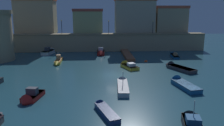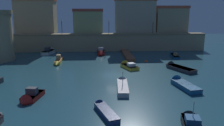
% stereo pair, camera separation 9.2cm
% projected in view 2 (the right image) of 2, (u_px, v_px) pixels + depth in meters
% --- Properties ---
extents(ground_plane, '(133.95, 133.95, 0.00)m').
position_uv_depth(ground_plane, '(115.00, 75.00, 37.28)').
color(ground_plane, '#1E4756').
extents(quay_wall, '(50.65, 3.07, 4.51)m').
position_uv_depth(quay_wall, '(108.00, 42.00, 59.86)').
color(quay_wall, '#9E8966').
rests_on(quay_wall, ground).
extents(old_town_backdrop, '(46.33, 6.10, 9.31)m').
position_uv_depth(old_town_backdrop, '(99.00, 17.00, 62.06)').
color(old_town_backdrop, tan).
rests_on(old_town_backdrop, ground).
extents(pier_dock, '(1.76, 12.34, 0.70)m').
position_uv_depth(pier_dock, '(127.00, 55.00, 53.19)').
color(pier_dock, brown).
rests_on(pier_dock, ground).
extents(quay_lamp_0, '(0.32, 0.32, 3.54)m').
position_uv_depth(quay_lamp_0, '(62.00, 25.00, 58.13)').
color(quay_lamp_0, black).
rests_on(quay_lamp_0, quay_wall).
extents(quay_lamp_1, '(0.32, 0.32, 3.36)m').
position_uv_depth(quay_lamp_1, '(109.00, 25.00, 58.88)').
color(quay_lamp_1, black).
rests_on(quay_lamp_1, quay_wall).
extents(quay_lamp_2, '(0.32, 0.32, 3.28)m').
position_uv_depth(quay_lamp_2, '(153.00, 25.00, 59.60)').
color(quay_lamp_2, black).
rests_on(quay_lamp_2, quay_wall).
extents(moored_boat_0, '(1.36, 6.99, 2.46)m').
position_uv_depth(moored_boat_0, '(58.00, 61.00, 46.02)').
color(moored_boat_0, gold).
rests_on(moored_boat_0, ground).
extents(moored_boat_1, '(2.76, 6.15, 3.10)m').
position_uv_depth(moored_boat_1, '(191.00, 124.00, 20.14)').
color(moored_boat_1, '#333338').
rests_on(moored_boat_1, ground).
extents(moored_boat_2, '(1.80, 5.22, 2.00)m').
position_uv_depth(moored_boat_2, '(101.00, 52.00, 54.67)').
color(moored_boat_2, red).
rests_on(moored_boat_2, ground).
extents(moored_boat_3, '(3.46, 5.41, 1.68)m').
position_uv_depth(moored_boat_3, '(127.00, 66.00, 42.39)').
color(moored_boat_3, gold).
rests_on(moored_boat_3, ground).
extents(moored_boat_5, '(2.87, 5.88, 1.06)m').
position_uv_depth(moored_boat_5, '(103.00, 109.00, 23.77)').
color(moored_boat_5, navy).
rests_on(moored_boat_5, ground).
extents(moored_boat_6, '(1.87, 7.47, 2.79)m').
position_uv_depth(moored_boat_6, '(122.00, 85.00, 31.40)').
color(moored_boat_6, silver).
rests_on(moored_boat_6, ground).
extents(moored_boat_7, '(2.79, 6.76, 1.65)m').
position_uv_depth(moored_boat_7, '(181.00, 83.00, 32.05)').
color(moored_boat_7, '#195689').
rests_on(moored_boat_7, ground).
extents(moored_boat_8, '(4.53, 7.05, 1.74)m').
position_uv_depth(moored_boat_8, '(176.00, 67.00, 41.29)').
color(moored_boat_8, '#333338').
rests_on(moored_boat_8, ground).
extents(moored_boat_9, '(2.07, 6.40, 1.40)m').
position_uv_depth(moored_boat_9, '(174.00, 55.00, 52.85)').
color(moored_boat_9, '#195689').
rests_on(moored_boat_9, ground).
extents(moored_boat_12, '(2.37, 4.40, 1.87)m').
position_uv_depth(moored_boat_12, '(30.00, 97.00, 26.62)').
color(moored_boat_12, red).
rests_on(moored_boat_12, ground).
extents(moored_boat_13, '(2.84, 6.09, 2.14)m').
position_uv_depth(moored_boat_13, '(50.00, 51.00, 56.50)').
color(moored_boat_13, silver).
rests_on(moored_boat_13, ground).
extents(mooring_buoy_1, '(0.63, 0.63, 0.63)m').
position_uv_depth(mooring_buoy_1, '(146.00, 62.00, 47.31)').
color(mooring_buoy_1, '#EA4C19').
rests_on(mooring_buoy_1, ground).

